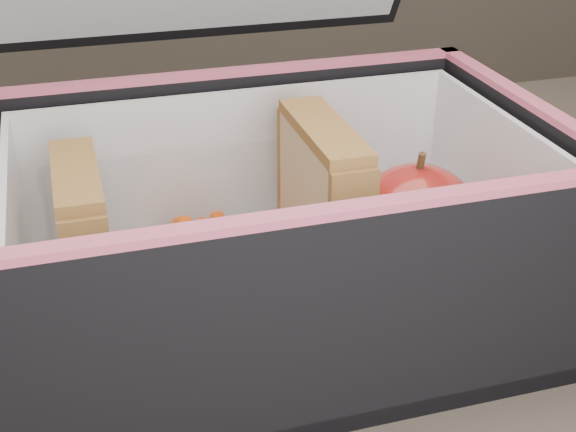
{
  "coord_description": "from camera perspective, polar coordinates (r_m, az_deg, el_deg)",
  "views": [
    {
      "loc": [
        -0.19,
        -0.36,
        1.04
      ],
      "look_at": [
        -0.07,
        0.05,
        0.81
      ],
      "focal_mm": 50.0,
      "sensor_mm": 36.0,
      "label": 1
    }
  ],
  "objects": [
    {
      "name": "lunch_bag",
      "position": [
        0.47,
        -1.01,
        0.24
      ],
      "size": [
        0.33,
        0.32,
        0.31
      ],
      "color": "black",
      "rests_on": "kitchen_table"
    },
    {
      "name": "plastic_tub",
      "position": [
        0.47,
        -5.61,
        -2.52
      ],
      "size": [
        0.18,
        0.13,
        0.07
      ],
      "primitive_type": null,
      "color": "white",
      "rests_on": "lunch_bag"
    },
    {
      "name": "sandwich_left",
      "position": [
        0.46,
        -14.22,
        -2.22
      ],
      "size": [
        0.02,
        0.09,
        0.1
      ],
      "color": "tan",
      "rests_on": "plastic_tub"
    },
    {
      "name": "sandwich_right",
      "position": [
        0.48,
        2.48,
        0.58
      ],
      "size": [
        0.03,
        0.1,
        0.11
      ],
      "color": "tan",
      "rests_on": "plastic_tub"
    },
    {
      "name": "carrot_sticks",
      "position": [
        0.49,
        -5.9,
        -4.07
      ],
      "size": [
        0.05,
        0.14,
        0.03
      ],
      "color": "#E33A00",
      "rests_on": "plastic_tub"
    },
    {
      "name": "paper_napkin",
      "position": [
        0.52,
        8.99,
        -3.68
      ],
      "size": [
        0.09,
        0.09,
        0.01
      ],
      "primitive_type": "cube",
      "rotation": [
        0.0,
        0.0,
        -0.23
      ],
      "color": "white",
      "rests_on": "lunch_bag"
    },
    {
      "name": "red_apple",
      "position": [
        0.5,
        9.08,
        -0.37
      ],
      "size": [
        0.08,
        0.08,
        0.08
      ],
      "rotation": [
        0.0,
        0.0,
        0.01
      ],
      "color": "maroon",
      "rests_on": "paper_napkin"
    }
  ]
}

